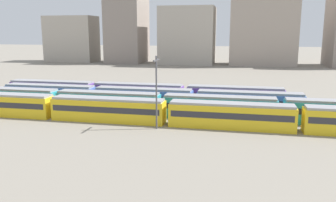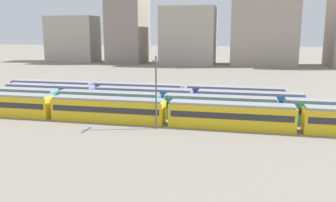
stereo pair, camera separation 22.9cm
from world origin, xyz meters
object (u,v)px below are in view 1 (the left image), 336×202
object	(u,v)px
train_track_0	(231,115)
train_track_1	(219,107)
train_track_2	(144,98)
train_track_3	(138,93)
catenary_pole_2	(156,89)

from	to	relation	value
train_track_0	train_track_1	world-z (taller)	same
train_track_0	train_track_2	world-z (taller)	same
train_track_2	train_track_1	bearing A→B (deg)	-20.23
train_track_3	catenary_pole_2	size ratio (longest dim) A/B	5.31
train_track_1	train_track_3	size ratio (longest dim) A/B	1.68
train_track_3	catenary_pole_2	distance (m)	20.48
train_track_1	train_track_3	xyz separation A→B (m)	(-16.70, 10.40, -0.00)
train_track_0	train_track_3	distance (m)	24.38
train_track_3	catenary_pole_2	world-z (taller)	catenary_pole_2
train_track_1	train_track_2	world-z (taller)	same
train_track_0	train_track_3	size ratio (longest dim) A/B	1.68
train_track_3	train_track_2	bearing A→B (deg)	-63.56
train_track_0	catenary_pole_2	size ratio (longest dim) A/B	8.91
train_track_2	catenary_pole_2	xyz separation A→B (m)	(5.73, -13.10, 3.91)
train_track_1	train_track_3	bearing A→B (deg)	148.09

